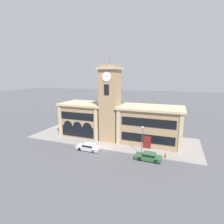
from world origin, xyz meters
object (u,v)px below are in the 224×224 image
parked_car_near (88,147)px  fire_hydrant (165,156)px  parked_car_mid (149,156)px  street_lamp (142,136)px

parked_car_near → fire_hydrant: 14.62m
parked_car_mid → fire_hydrant: parked_car_mid is taller
parked_car_mid → fire_hydrant: size_ratio=5.17×
parked_car_mid → street_lamp: (-1.54, 1.57, 3.02)m
street_lamp → fire_hydrant: 5.30m
parked_car_near → street_lamp: street_lamp is taller
parked_car_near → fire_hydrant: size_ratio=5.52×
parked_car_near → parked_car_mid: (11.83, 0.00, 0.01)m
parked_car_near → street_lamp: bearing=-170.9°
fire_hydrant → parked_car_mid: bearing=-149.7°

